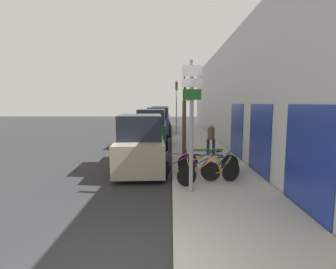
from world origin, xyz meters
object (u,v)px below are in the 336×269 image
at_px(parked_car_0, 141,145).
at_px(bicycle_4, 210,161).
at_px(bicycle_0, 209,172).
at_px(bicycle_1, 185,168).
at_px(pedestrian_near, 211,136).
at_px(parked_car_3, 161,119).
at_px(signpost, 192,121).
at_px(parked_car_1, 152,130).
at_px(bicycle_3, 207,163).
at_px(street_tree, 184,121).
at_px(parked_car_2, 158,122).
at_px(bicycle_2, 209,167).
at_px(traffic_light, 176,100).

bearing_deg(parked_car_0, bicycle_4, -18.83).
relative_size(bicycle_0, bicycle_1, 0.92).
bearing_deg(bicycle_4, pedestrian_near, -1.39).
distance_m(bicycle_1, parked_car_3, 19.41).
height_order(bicycle_0, parked_car_3, parked_car_3).
distance_m(signpost, parked_car_1, 9.14).
bearing_deg(pedestrian_near, parked_car_1, 148.65).
distance_m(bicycle_3, pedestrian_near, 3.68).
bearing_deg(bicycle_4, bicycle_0, 179.13).
bearing_deg(parked_car_1, pedestrian_near, -45.34).
height_order(parked_car_3, street_tree, street_tree).
distance_m(parked_car_3, street_tree, 15.05).
relative_size(parked_car_1, parked_car_2, 0.99).
distance_m(parked_car_0, parked_car_2, 12.00).
relative_size(signpost, parked_car_0, 0.79).
height_order(bicycle_0, bicycle_4, bicycle_0).
height_order(signpost, bicycle_0, signpost).
xyz_separation_m(bicycle_1, parked_car_3, (-1.62, 19.33, 0.57)).
relative_size(bicycle_2, pedestrian_near, 1.34).
bearing_deg(pedestrian_near, traffic_light, 113.45).
bearing_deg(signpost, pedestrian_near, 75.75).
bearing_deg(bicycle_1, bicycle_0, -109.32).
height_order(bicycle_4, traffic_light, traffic_light).
distance_m(bicycle_1, pedestrian_near, 4.69).
distance_m(signpost, parked_car_0, 3.95).
bearing_deg(bicycle_0, bicycle_1, 34.84).
bearing_deg(pedestrian_near, bicycle_1, -96.23).
bearing_deg(bicycle_4, street_tree, 22.79).
distance_m(parked_car_3, traffic_light, 6.67).
relative_size(bicycle_0, pedestrian_near, 1.33).
xyz_separation_m(bicycle_4, street_tree, (-0.85, 3.18, 1.33)).
distance_m(bicycle_4, parked_car_0, 2.94).
xyz_separation_m(signpost, bicycle_3, (0.78, 2.11, -1.73)).
relative_size(signpost, traffic_light, 0.85).
relative_size(bicycle_1, bicycle_2, 1.07).
bearing_deg(pedestrian_near, parked_car_2, 121.56).
height_order(bicycle_4, parked_car_3, parked_car_3).
bearing_deg(street_tree, bicycle_0, -83.30).
distance_m(bicycle_0, parked_car_2, 14.72).
height_order(bicycle_1, bicycle_2, bicycle_1).
relative_size(bicycle_0, traffic_light, 0.48).
xyz_separation_m(parked_car_2, pedestrian_near, (3.20, -9.58, -0.02)).
distance_m(bicycle_2, parked_car_3, 19.22).
distance_m(signpost, bicycle_1, 2.15).
bearing_deg(bicycle_3, parked_car_1, 33.75).
height_order(parked_car_2, traffic_light, traffic_light).
bearing_deg(parked_car_3, bicycle_1, -84.59).
relative_size(bicycle_3, pedestrian_near, 1.39).
relative_size(bicycle_4, traffic_light, 0.48).
relative_size(signpost, bicycle_2, 1.77).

